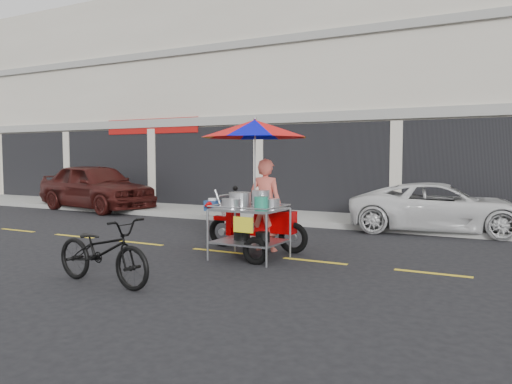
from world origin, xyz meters
The scene contains 10 objects.
ground centered at (0.00, 0.00, 0.00)m, with size 90.00×90.00×0.00m, color black.
sidewalk centered at (0.00, 5.50, 0.07)m, with size 45.00×3.00×0.15m, color gray.
shophouse_block centered at (2.82, 10.59, 4.24)m, with size 36.00×8.11×10.40m.
centerline centered at (0.00, 0.00, 0.00)m, with size 42.00×0.10×0.01m, color gold.
maroon_sedan centered at (-9.89, 4.51, 0.82)m, with size 1.94×4.83×1.65m, color #39110F.
white_pickup centered at (1.50, 4.70, 0.61)m, with size 2.02×4.39×1.22m, color silver.
plant_tall centered at (-13.19, 5.94, 0.66)m, with size 0.92×0.80×1.02m, color #184C13.
plant_short centered at (-12.29, 5.39, 0.66)m, with size 0.58×0.58×1.03m, color #184C13.
near_bicycle centered at (-2.14, -2.95, 0.49)m, with size 0.65×1.87×0.98m, color black.
food_vendor_rig centered at (-1.16, 0.00, 1.62)m, with size 2.55×2.05×2.59m.
Camera 1 is at (3.17, -8.23, 1.85)m, focal length 35.00 mm.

